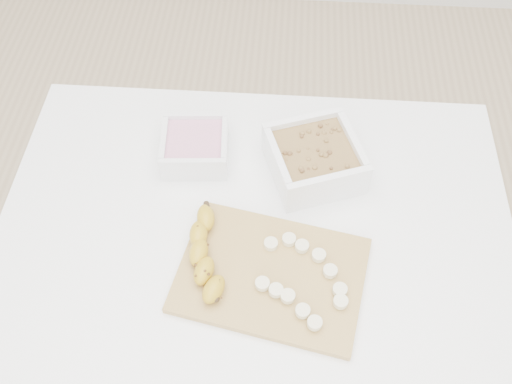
# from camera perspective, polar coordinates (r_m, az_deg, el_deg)

# --- Properties ---
(ground) EXTENTS (3.50, 3.50, 0.00)m
(ground) POSITION_cam_1_polar(r_m,az_deg,el_deg) (1.79, -0.07, -16.08)
(ground) COLOR #C6AD89
(ground) RESTS_ON ground
(table) EXTENTS (1.00, 0.70, 0.75)m
(table) POSITION_cam_1_polar(r_m,az_deg,el_deg) (1.19, -0.10, -5.54)
(table) COLOR white
(table) RESTS_ON ground
(bowl_yogurt) EXTENTS (0.14, 0.14, 0.06)m
(bowl_yogurt) POSITION_cam_1_polar(r_m,az_deg,el_deg) (1.19, -6.11, 4.58)
(bowl_yogurt) COLOR white
(bowl_yogurt) RESTS_ON table
(bowl_granola) EXTENTS (0.22, 0.22, 0.08)m
(bowl_granola) POSITION_cam_1_polar(r_m,az_deg,el_deg) (1.15, 5.85, 3.37)
(bowl_granola) COLOR white
(bowl_granola) RESTS_ON table
(cutting_board) EXTENTS (0.37, 0.30, 0.01)m
(cutting_board) POSITION_cam_1_polar(r_m,az_deg,el_deg) (1.04, 1.51, -8.28)
(cutting_board) COLOR tan
(cutting_board) RESTS_ON table
(banana) EXTENTS (0.05, 0.20, 0.03)m
(banana) POSITION_cam_1_polar(r_m,az_deg,el_deg) (1.04, -5.02, -6.27)
(banana) COLOR #B68E1B
(banana) RESTS_ON cutting_board
(banana_slices) EXTENTS (0.16, 0.19, 0.02)m
(banana_slices) POSITION_cam_1_polar(r_m,az_deg,el_deg) (1.03, 4.69, -8.61)
(banana_slices) COLOR beige
(banana_slices) RESTS_ON cutting_board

